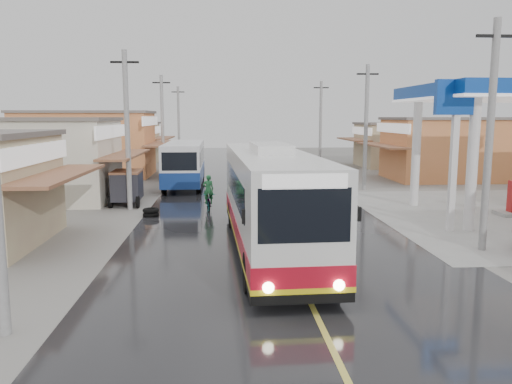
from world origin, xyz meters
TOP-DOWN VIEW (x-y plane):
  - ground at (0.00, 0.00)m, footprint 120.00×120.00m
  - road at (0.00, 15.00)m, footprint 12.00×90.00m
  - centre_line at (0.00, 15.00)m, footprint 0.15×90.00m
  - shopfronts_left at (-13.00, 18.00)m, footprint 11.00×44.00m
  - shopfronts_right at (15.00, 12.00)m, footprint 11.00×44.00m
  - utility_poles_left at (-7.00, 16.00)m, footprint 1.60×50.00m
  - utility_poles_right at (7.00, 15.00)m, footprint 1.60×36.00m
  - coach_bus at (-0.55, 0.53)m, footprint 3.15×12.22m
  - second_bus at (-4.81, 17.42)m, footprint 2.49×8.99m
  - cyclist at (-2.94, 8.43)m, footprint 0.77×1.76m
  - tricycle_near at (-7.36, 10.22)m, footprint 1.69×2.46m
  - tyre_stack at (-5.65, 6.97)m, footprint 0.78×0.78m

SIDE VIEW (x-z plane):
  - ground at x=0.00m, z-range 0.00..0.00m
  - shopfronts_left at x=-13.00m, z-range -2.60..2.60m
  - shopfronts_right at x=15.00m, z-range -2.40..2.40m
  - utility_poles_left at x=-7.00m, z-range -4.00..4.00m
  - utility_poles_right at x=7.00m, z-range -4.00..4.00m
  - road at x=0.00m, z-range 0.00..0.02m
  - centre_line at x=0.00m, z-range 0.02..0.03m
  - tyre_stack at x=-5.65m, z-range 0.00..0.40m
  - cyclist at x=-2.94m, z-range -0.32..1.52m
  - tricycle_near at x=-7.36m, z-range 0.13..2.01m
  - second_bus at x=-4.81m, z-range 0.12..3.09m
  - coach_bus at x=-0.55m, z-range -0.07..3.72m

